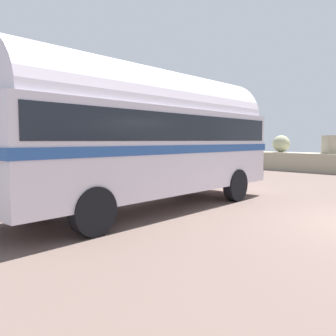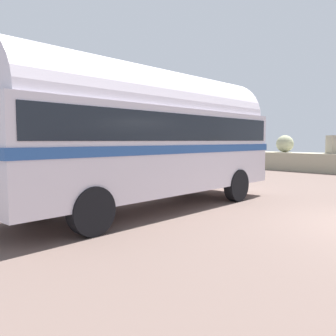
# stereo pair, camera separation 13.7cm
# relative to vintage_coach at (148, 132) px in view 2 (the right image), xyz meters

# --- Properties ---
(vintage_coach) EXTENTS (3.24, 8.78, 3.70)m
(vintage_coach) POSITION_rel_vintage_coach_xyz_m (0.00, 0.00, 0.00)
(vintage_coach) COLOR black
(vintage_coach) RESTS_ON ground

